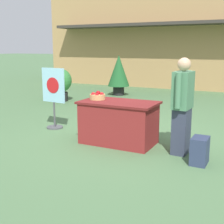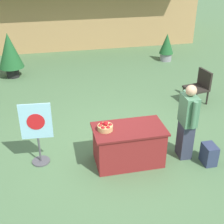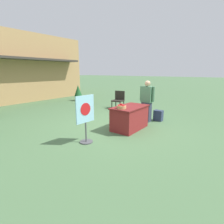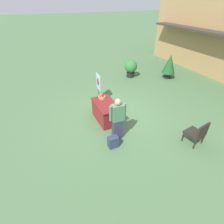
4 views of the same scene
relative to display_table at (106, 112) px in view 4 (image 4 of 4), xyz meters
The scene contains 9 objects.
ground_plane 0.66m from the display_table, 88.67° to the left, with size 120.00×120.00×0.00m, color #4C7047.
display_table is the anchor object (origin of this frame).
apple_basket 0.65m from the display_table, behind, with size 0.29×0.29×0.16m.
person_visitor 1.25m from the display_table, ahead, with size 0.28×0.61×1.60m.
backpack 1.62m from the display_table, 14.39° to the right, with size 0.24×0.34×0.42m.
poster_board 1.81m from the display_table, 168.30° to the left, with size 0.61×0.36×1.32m.
patio_chair 3.46m from the display_table, 40.56° to the left, with size 0.63×0.63×0.92m.
potted_plant_near_left 5.93m from the display_table, 115.59° to the left, with size 0.80×0.80×1.48m.
potted_plant_far_right 4.97m from the display_table, 138.45° to the left, with size 0.78×0.78×1.07m.
Camera 4 is at (5.52, -2.80, 4.32)m, focal length 28.00 mm.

